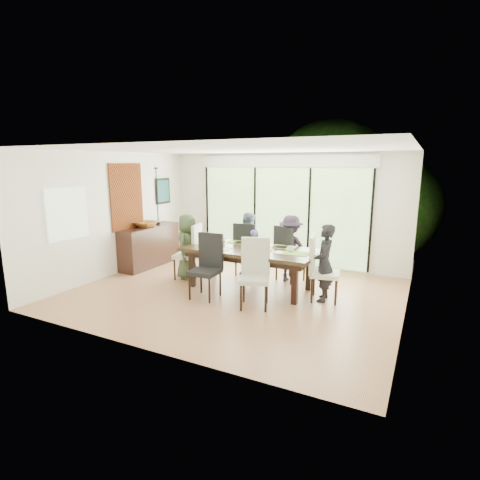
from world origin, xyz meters
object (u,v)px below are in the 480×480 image
at_px(bowl, 146,224).
at_px(cup_b, 255,248).
at_px(chair_far_right, 291,253).
at_px(sideboard, 150,246).
at_px(person_far_left, 248,244).
at_px(vase, 253,245).
at_px(person_far_right, 291,248).
at_px(person_right_end, 324,263).
at_px(person_left_end, 187,247).
at_px(chair_far_left, 248,248).
at_px(chair_right_end, 325,269).
at_px(laptop, 210,244).
at_px(cup_c, 290,249).
at_px(chair_left_end, 187,251).
at_px(cup_a, 223,241).
at_px(chair_near_right, 254,274).
at_px(table_top, 250,250).
at_px(chair_near_left, 205,267).

bearing_deg(bowl, cup_b, -8.38).
distance_m(chair_far_right, sideboard, 3.47).
height_order(person_far_left, vase, person_far_left).
xyz_separation_m(person_far_right, bowl, (-3.45, -0.48, 0.33)).
bearing_deg(person_right_end, bowl, -102.61).
bearing_deg(chair_far_right, person_left_end, 45.70).
bearing_deg(chair_far_left, bowl, 6.02).
distance_m(chair_right_end, person_left_end, 2.98).
height_order(person_far_left, laptop, person_far_left).
bearing_deg(cup_c, chair_far_left, 149.04).
bearing_deg(laptop, vase, -31.73).
bearing_deg(laptop, chair_right_end, -38.75).
height_order(chair_left_end, cup_a, chair_left_end).
xyz_separation_m(person_far_right, sideboard, (-3.45, -0.38, -0.22)).
relative_size(chair_right_end, chair_far_right, 1.00).
height_order(chair_near_right, cup_c, chair_near_right).
distance_m(table_top, person_left_end, 1.48).
distance_m(cup_c, bowl, 3.71).
distance_m(person_right_end, bowl, 4.40).
bearing_deg(chair_left_end, vase, 78.49).
bearing_deg(person_far_right, chair_left_end, 20.80).
height_order(person_right_end, person_far_left, same).
height_order(chair_near_left, person_far_right, person_far_right).
distance_m(table_top, person_far_right, 1.00).
xyz_separation_m(chair_near_right, sideboard, (-3.40, 1.32, -0.11)).
relative_size(chair_near_right, laptop, 3.33).
relative_size(chair_near_right, bowl, 2.34).
height_order(chair_far_left, sideboard, chair_far_left).
bearing_deg(chair_far_right, person_right_end, 160.55).
distance_m(chair_far_right, bowl, 3.51).
bearing_deg(person_left_end, person_right_end, -96.78).
relative_size(table_top, cup_a, 19.35).
bearing_deg(chair_left_end, person_far_right, 98.69).
bearing_deg(bowl, table_top, -6.87).
relative_size(person_far_right, laptop, 3.91).
relative_size(chair_right_end, sideboard, 0.70).
relative_size(chair_near_left, bowl, 2.34).
height_order(chair_near_right, bowl, chair_near_right).
height_order(chair_left_end, vase, chair_left_end).
height_order(chair_near_left, person_far_left, person_far_left).
height_order(person_right_end, cup_a, person_right_end).
distance_m(chair_right_end, person_right_end, 0.11).
bearing_deg(table_top, chair_near_left, -119.89).
distance_m(table_top, vase, 0.12).
xyz_separation_m(chair_near_left, chair_near_right, (1.00, 0.00, 0.00)).
distance_m(chair_near_right, bowl, 3.63).
bearing_deg(chair_near_left, chair_left_end, 136.80).
xyz_separation_m(person_left_end, person_far_right, (2.03, 0.83, 0.00)).
bearing_deg(bowl, chair_right_end, -4.54).
height_order(cup_a, cup_c, same).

